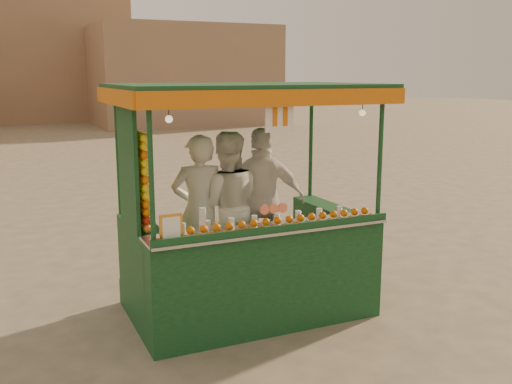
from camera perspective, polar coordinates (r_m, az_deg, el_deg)
name	(u,v)px	position (r m, az deg, el deg)	size (l,w,h in m)	color
ground	(224,308)	(6.68, -3.13, -11.30)	(90.00, 90.00, 0.00)	brown
building_right	(182,76)	(31.14, -7.24, 11.28)	(9.00, 6.00, 5.00)	#966E55
juice_cart	(244,244)	(6.25, -1.16, -5.09)	(2.74, 1.78, 2.49)	black
vendor_left	(199,210)	(6.38, -5.58, -1.81)	(0.67, 0.50, 1.67)	silver
vendor_middle	(227,206)	(6.52, -2.90, -1.40)	(0.97, 0.85, 1.69)	white
vendor_right	(263,201)	(6.72, 0.65, -0.91)	(1.08, 0.68, 1.71)	silver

